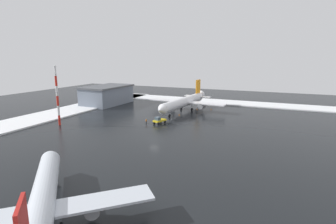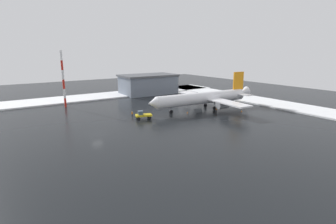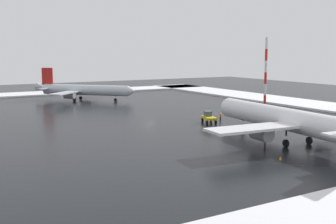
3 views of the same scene
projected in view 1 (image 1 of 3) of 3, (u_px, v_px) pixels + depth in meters
The scene contains 12 objects.
ground_plane at pixel (154, 139), 71.54m from camera, with size 240.00×240.00×0.00m, color black.
snow_bank_far at pixel (26, 121), 91.16m from camera, with size 152.00×16.00×0.49m, color white.
snow_bank_left at pixel (214, 102), 131.55m from camera, with size 14.00×116.00×0.49m, color white.
airplane_foreground_jet at pixel (184, 102), 108.15m from camera, with size 40.57×33.70×12.04m.
airplane_distant_tail at pixel (43, 201), 34.47m from camera, with size 27.42×26.73×10.27m.
pushback_tug at pixel (159, 120), 87.90m from camera, with size 5.05×3.51×2.50m.
ground_crew_mid_apron at pixel (146, 121), 88.43m from camera, with size 0.36×0.36×1.71m.
ground_crew_by_nose_gear at pixel (197, 110), 106.94m from camera, with size 0.36×0.36×1.71m.
antenna_mast at pixel (57, 96), 85.03m from camera, with size 0.70×0.70×19.42m.
cargo_hangar at pixel (107, 95), 124.96m from camera, with size 25.45×15.75×8.80m.
traffic_cone_near_nose at pixel (211, 109), 112.12m from camera, with size 0.36×0.36×0.55m, color orange.
traffic_cone_mid_line at pixel (179, 115), 101.43m from camera, with size 0.36×0.36×0.55m, color orange.
Camera 1 is at (61.23, 30.96, 21.92)m, focal length 28.00 mm.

